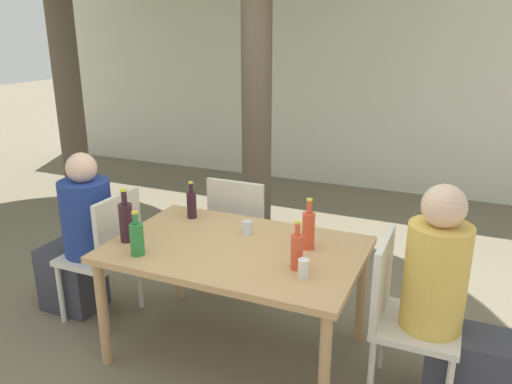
% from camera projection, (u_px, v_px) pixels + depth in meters
% --- Properties ---
extents(ground_plane, '(30.00, 30.00, 0.00)m').
position_uv_depth(ground_plane, '(237.00, 350.00, 3.18)').
color(ground_plane, '#706651').
extents(cafe_building_wall, '(10.00, 0.08, 2.80)m').
position_uv_depth(cafe_building_wall, '(371.00, 77.00, 6.06)').
color(cafe_building_wall, silver).
rests_on(cafe_building_wall, ground_plane).
extents(dining_table_front, '(1.48, 0.97, 0.72)m').
position_uv_depth(dining_table_front, '(236.00, 257.00, 2.98)').
color(dining_table_front, tan).
rests_on(dining_table_front, ground_plane).
extents(patio_chair_0, '(0.44, 0.44, 0.92)m').
position_uv_depth(patio_chair_0, '(107.00, 249.00, 3.39)').
color(patio_chair_0, beige).
rests_on(patio_chair_0, ground_plane).
extents(patio_chair_1, '(0.44, 0.44, 0.92)m').
position_uv_depth(patio_chair_1, '(401.00, 310.00, 2.65)').
color(patio_chair_1, beige).
rests_on(patio_chair_1, ground_plane).
extents(patio_chair_2, '(0.44, 0.44, 0.92)m').
position_uv_depth(patio_chair_2, '(242.00, 227.00, 3.76)').
color(patio_chair_2, beige).
rests_on(patio_chair_2, ground_plane).
extents(person_seated_0, '(0.57, 0.34, 1.18)m').
position_uv_depth(person_seated_0, '(80.00, 243.00, 3.48)').
color(person_seated_0, '#383842').
rests_on(person_seated_0, ground_plane).
extents(person_seated_1, '(0.56, 0.32, 1.24)m').
position_uv_depth(person_seated_1, '(449.00, 315.00, 2.55)').
color(person_seated_1, '#383842').
rests_on(person_seated_1, ground_plane).
extents(wine_bottle_0, '(0.07, 0.07, 0.26)m').
position_uv_depth(wine_bottle_0, '(192.00, 204.00, 3.38)').
color(wine_bottle_0, '#331923').
rests_on(wine_bottle_0, dining_table_front).
extents(soda_bottle_1, '(0.07, 0.07, 0.31)m').
position_uv_depth(soda_bottle_1, '(308.00, 229.00, 2.90)').
color(soda_bottle_1, '#DB4C2D').
rests_on(soda_bottle_1, dining_table_front).
extents(green_bottle_2, '(0.08, 0.08, 0.26)m').
position_uv_depth(green_bottle_2, '(137.00, 238.00, 2.82)').
color(green_bottle_2, '#287A38').
rests_on(green_bottle_2, dining_table_front).
extents(soda_bottle_3, '(0.07, 0.07, 0.27)m').
position_uv_depth(soda_bottle_3, '(297.00, 251.00, 2.65)').
color(soda_bottle_3, '#DB4C2D').
rests_on(soda_bottle_3, dining_table_front).
extents(wine_bottle_4, '(0.08, 0.08, 0.33)m').
position_uv_depth(wine_bottle_4, '(126.00, 221.00, 3.00)').
color(wine_bottle_4, '#331923').
rests_on(wine_bottle_4, dining_table_front).
extents(drinking_glass_0, '(0.06, 0.06, 0.10)m').
position_uv_depth(drinking_glass_0, '(304.00, 269.00, 2.57)').
color(drinking_glass_0, silver).
rests_on(drinking_glass_0, dining_table_front).
extents(drinking_glass_1, '(0.06, 0.06, 0.09)m').
position_uv_depth(drinking_glass_1, '(247.00, 227.00, 3.13)').
color(drinking_glass_1, silver).
rests_on(drinking_glass_1, dining_table_front).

